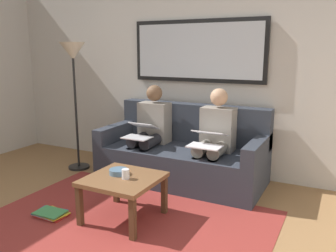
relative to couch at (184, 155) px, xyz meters
The scene contains 13 objects.
wall_rear 1.10m from the couch, 90.00° to the right, with size 6.00×0.12×2.60m, color beige.
area_rug 1.30m from the couch, 90.00° to the left, with size 2.60×1.80×0.01m, color maroon.
couch is the anchor object (origin of this frame).
framed_mirror 1.30m from the couch, 90.00° to the right, with size 1.75×0.05×0.77m.
coffee_table 1.22m from the couch, 87.23° to the left, with size 0.65×0.65×0.42m.
cup 1.25m from the couch, 89.41° to the left, with size 0.07×0.07×0.09m, color silver.
bowl 1.19m from the couch, 83.21° to the left, with size 0.17×0.17×0.05m, color slate.
person_left 0.52m from the couch, behind, with size 0.38×0.58×1.14m.
laptop_white 0.61m from the couch, 143.87° to the left, with size 0.35×0.37×0.16m.
person_right 0.52m from the couch, ahead, with size 0.38×0.58×1.14m.
laptop_silver 0.60m from the couch, 35.40° to the left, with size 0.32×0.38×0.17m.
magazine_stack 1.68m from the couch, 64.54° to the left, with size 0.33×0.25×0.05m.
standing_lamp 1.80m from the couch, 10.59° to the left, with size 0.32×0.32×1.66m.
Camera 1 is at (-1.70, 1.64, 1.56)m, focal length 37.59 mm.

